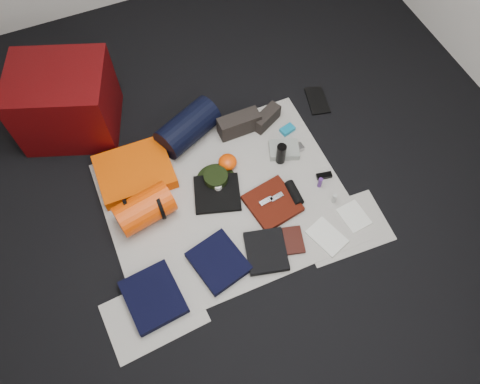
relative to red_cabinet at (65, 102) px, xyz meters
name	(u,v)px	position (x,y,z in m)	size (l,w,h in m)	color
floor	(226,201)	(0.79, -1.04, -0.28)	(4.50, 4.50, 0.02)	black
newspaper_mat	(226,200)	(0.79, -1.04, -0.27)	(1.60, 1.30, 0.01)	beige
newspaper_sheet_front_left	(154,313)	(0.09, -1.59, -0.27)	(0.58, 0.40, 0.00)	beige
newspaper_sheet_front_right	(344,227)	(1.44, -1.54, -0.27)	(0.58, 0.40, 0.00)	beige
red_cabinet	(65,102)	(0.00, 0.00, 0.00)	(0.66, 0.55, 0.55)	#4B0506
sleeping_pad	(135,172)	(0.28, -0.60, -0.22)	(0.51, 0.42, 0.09)	#F15302
stuff_sack	(145,209)	(0.26, -0.95, -0.16)	(0.22, 0.22, 0.38)	#E74003
sack_strap_left	(130,215)	(0.16, -0.95, -0.16)	(0.22, 0.22, 0.03)	black
sack_strap_right	(159,204)	(0.36, -0.95, -0.16)	(0.22, 0.22, 0.03)	black
navy_duffel	(188,127)	(0.74, -0.44, -0.15)	(0.24, 0.24, 0.46)	black
boonie_brim	(216,181)	(0.79, -0.87, -0.26)	(0.29, 0.29, 0.01)	black
boonie_crown	(216,178)	(0.79, -0.87, -0.22)	(0.17, 0.17, 0.07)	black
hiking_boot_left	(239,124)	(1.11, -0.53, -0.19)	(0.31, 0.12, 0.16)	black
hiking_boot_right	(266,118)	(1.33, -0.55, -0.21)	(0.24, 0.09, 0.12)	black
flip_flop_left	(320,100)	(1.81, -0.51, -0.27)	(0.10, 0.26, 0.01)	black
flip_flop_right	(314,101)	(1.76, -0.50, -0.27)	(0.10, 0.27, 0.01)	black
trousers_navy_a	(153,297)	(0.12, -1.50, -0.24)	(0.32, 0.37, 0.06)	black
trousers_navy_b	(219,262)	(0.58, -1.45, -0.24)	(0.30, 0.34, 0.05)	black
trousers_charcoal	(266,251)	(0.89, -1.50, -0.24)	(0.26, 0.29, 0.05)	black
black_tshirt	(217,193)	(0.75, -0.98, -0.25)	(0.31, 0.29, 0.03)	black
red_shirt	(272,203)	(1.07, -1.20, -0.25)	(0.31, 0.31, 0.04)	#481107
orange_stuff_sack	(228,162)	(0.91, -0.78, -0.22)	(0.13, 0.13, 0.09)	#E74003
first_aid_pouch	(284,150)	(1.33, -0.84, -0.24)	(0.21, 0.16, 0.05)	gray
water_bottle	(281,154)	(1.28, -0.89, -0.18)	(0.07, 0.07, 0.17)	black
speaker	(294,193)	(1.24, -1.19, -0.23)	(0.07, 0.07, 0.18)	black
compact_camera	(297,149)	(1.42, -0.86, -0.25)	(0.10, 0.06, 0.04)	#A8A9AD
cyan_case	(287,130)	(1.44, -0.68, -0.25)	(0.11, 0.07, 0.03)	#10789F
toiletry_purple	(320,183)	(1.44, -1.19, -0.22)	(0.03, 0.03, 0.09)	#4C2475
toiletry_clear	(334,198)	(1.47, -1.34, -0.23)	(0.03, 0.03, 0.08)	#A9AEA9
paperback_book	(293,240)	(1.08, -1.50, -0.25)	(0.12, 0.19, 0.03)	black
map_booklet	(327,237)	(1.30, -1.56, -0.26)	(0.17, 0.24, 0.01)	silver
map_printout	(354,216)	(1.54, -1.50, -0.26)	(0.16, 0.20, 0.01)	silver
sunglasses	(324,176)	(1.50, -1.14, -0.25)	(0.11, 0.04, 0.03)	black
key_cluster	(145,306)	(0.06, -1.53, -0.26)	(0.07, 0.07, 0.01)	#A8A9AD
tape_roll	(218,187)	(0.77, -0.95, -0.22)	(0.05, 0.05, 0.04)	silver
energy_bar_a	(266,201)	(1.03, -1.18, -0.22)	(0.10, 0.04, 0.01)	#A8A9AD
energy_bar_b	(277,197)	(1.11, -1.18, -0.22)	(0.10, 0.04, 0.01)	#A8A9AD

